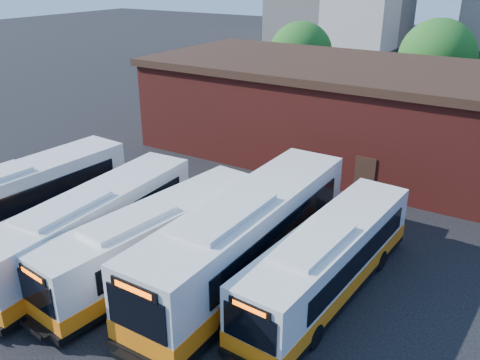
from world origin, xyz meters
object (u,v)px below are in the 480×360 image
Objects in this scene: bus_farwest at (18,201)px; bus_west at (93,229)px; bus_midwest at (157,242)px; transit_worker at (139,325)px; bus_east at (328,263)px; bus_mideast at (247,240)px.

bus_farwest is 5.30m from bus_west.
bus_midwest reaches higher than transit_worker.
bus_west is at bearing 3.45° from bus_farwest.
bus_east is at bearing 25.38° from bus_midwest.
bus_west reaches higher than bus_east.
bus_mideast is 5.87m from transit_worker.
transit_worker is at bearing -33.04° from bus_west.
transit_worker is (-4.34, -6.30, -0.59)m from bus_east.
bus_farwest is 0.89× the size of bus_mideast.
bus_mideast is 8.36× the size of transit_worker.
bus_mideast is 3.50m from bus_east.
bus_farwest is at bearing -168.98° from bus_midwest.
bus_mideast is (11.90, 2.49, 0.19)m from bus_farwest.
bus_farwest is at bearing -165.24° from bus_east.
bus_midwest is 0.85× the size of bus_mideast.
bus_farwest reaches higher than bus_east.
bus_west is at bearing -159.23° from bus_mideast.
bus_midwest is 1.01× the size of bus_east.
bus_mideast is at bearing 34.06° from bus_midwest.
bus_farwest is 11.49m from transit_worker.
bus_mideast is 1.20× the size of bus_east.
bus_midwest is (8.44, 0.68, -0.09)m from bus_farwest.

